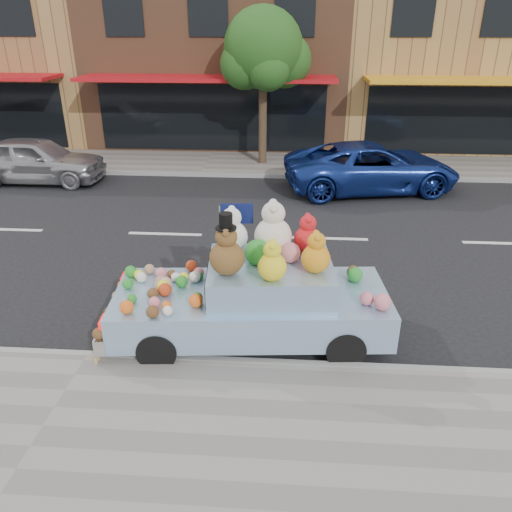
# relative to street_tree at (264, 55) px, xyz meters

# --- Properties ---
(ground) EXTENTS (120.00, 120.00, 0.00)m
(ground) POSITION_rel_street_tree_xyz_m (-2.03, -6.55, -3.69)
(ground) COLOR black
(ground) RESTS_ON ground
(near_sidewalk) EXTENTS (60.00, 3.00, 0.12)m
(near_sidewalk) POSITION_rel_street_tree_xyz_m (-2.03, -13.05, -3.63)
(near_sidewalk) COLOR gray
(near_sidewalk) RESTS_ON ground
(far_sidewalk) EXTENTS (60.00, 3.00, 0.12)m
(far_sidewalk) POSITION_rel_street_tree_xyz_m (-2.03, -0.05, -3.63)
(far_sidewalk) COLOR gray
(far_sidewalk) RESTS_ON ground
(near_kerb) EXTENTS (60.00, 0.12, 0.13)m
(near_kerb) POSITION_rel_street_tree_xyz_m (-2.03, -11.55, -3.63)
(near_kerb) COLOR gray
(near_kerb) RESTS_ON ground
(far_kerb) EXTENTS (60.00, 0.12, 0.13)m
(far_kerb) POSITION_rel_street_tree_xyz_m (-2.03, -1.55, -3.63)
(far_kerb) COLOR gray
(far_kerb) RESTS_ON ground
(storefront_left) EXTENTS (10.00, 9.80, 7.30)m
(storefront_left) POSITION_rel_street_tree_xyz_m (-12.03, 5.42, -0.05)
(storefront_left) COLOR #A37C44
(storefront_left) RESTS_ON ground
(storefront_mid) EXTENTS (10.00, 9.80, 7.30)m
(storefront_mid) POSITION_rel_street_tree_xyz_m (-2.03, 5.42, -0.05)
(storefront_mid) COLOR brown
(storefront_mid) RESTS_ON ground
(storefront_right) EXTENTS (10.00, 9.80, 7.30)m
(storefront_right) POSITION_rel_street_tree_xyz_m (7.97, 5.42, -0.05)
(storefront_right) COLOR #A37C44
(storefront_right) RESTS_ON ground
(street_tree) EXTENTS (3.00, 2.70, 5.22)m
(street_tree) POSITION_rel_street_tree_xyz_m (0.00, 0.00, 0.00)
(street_tree) COLOR #38281C
(street_tree) RESTS_ON ground
(car_silver) EXTENTS (4.25, 1.73, 1.45)m
(car_silver) POSITION_rel_street_tree_xyz_m (-7.08, -2.55, -2.97)
(car_silver) COLOR #A8A8AD
(car_silver) RESTS_ON ground
(car_blue) EXTENTS (5.56, 3.35, 1.44)m
(car_blue) POSITION_rel_street_tree_xyz_m (3.42, -2.65, -2.97)
(car_blue) COLOR navy
(car_blue) RESTS_ON ground
(art_car) EXTENTS (4.61, 2.10, 2.30)m
(art_car) POSITION_rel_street_tree_xyz_m (0.45, -10.73, -2.89)
(art_car) COLOR black
(art_car) RESTS_ON ground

